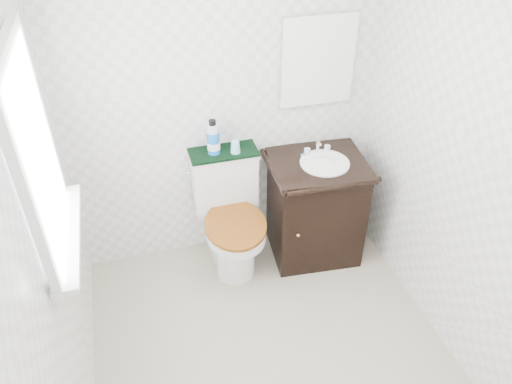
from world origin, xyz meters
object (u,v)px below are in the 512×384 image
trash_bin (287,221)px  cup (235,147)px  toilet (230,221)px  mouthwash_bottle (213,138)px  vanity (315,206)px

trash_bin → cup: size_ratio=3.66×
toilet → cup: 0.58m
toilet → trash_bin: toilet is taller
trash_bin → cup: cup is taller
cup → trash_bin: bearing=6.3°
mouthwash_bottle → trash_bin: bearing=1.3°
toilet → mouthwash_bottle: 0.65m
mouthwash_bottle → cup: mouthwash_bottle is taller
trash_bin → vanity: bearing=-53.4°
toilet → vanity: bearing=-5.3°
toilet → trash_bin: bearing=15.3°
trash_bin → toilet: bearing=-164.7°
vanity → trash_bin: 0.37m
toilet → trash_bin: 0.57m
vanity → trash_bin: bearing=126.6°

